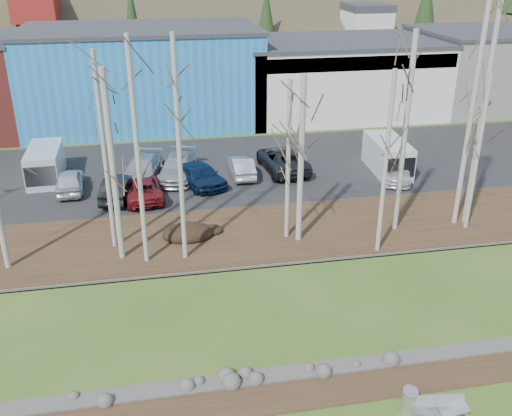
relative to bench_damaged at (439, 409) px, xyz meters
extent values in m
cube|color=#382616|center=(-2.92, 2.04, -0.40)|extent=(80.00, 1.80, 0.03)
cube|color=#382616|center=(-2.92, 14.44, -0.34)|extent=(80.00, 7.00, 0.15)
cube|color=black|center=(-2.92, 24.94, -0.35)|extent=(80.00, 14.00, 0.14)
cube|color=#2072B3|center=(-8.92, 38.94, 3.58)|extent=(20.00, 12.00, 8.00)
cube|color=#333338|center=(-8.92, 38.94, 7.73)|extent=(20.40, 12.24, 0.30)
cube|color=silver|center=(9.08, 38.94, 2.83)|extent=(18.00, 12.00, 6.50)
cube|color=#333338|center=(9.08, 38.94, 6.23)|extent=(18.36, 12.24, 0.30)
cube|color=navy|center=(9.08, 33.04, 5.18)|extent=(17.64, 0.20, 1.20)
cube|color=slate|center=(25.08, 38.94, 3.08)|extent=(14.00, 12.00, 7.00)
cube|color=#333338|center=(25.08, 38.94, 6.73)|extent=(14.28, 12.24, 0.30)
cube|color=silver|center=(-0.76, 0.03, -0.19)|extent=(0.15, 0.57, 0.46)
cube|color=silver|center=(0.78, -0.16, -0.19)|extent=(0.15, 0.57, 0.46)
cube|color=silver|center=(-0.02, 0.16, 0.20)|extent=(1.87, 0.43, 0.40)
cube|color=#989B9D|center=(-0.45, -0.01, 0.00)|extent=(0.96, 0.62, 0.34)
cube|color=#989B9D|center=(0.47, -0.13, 0.00)|extent=(0.96, 0.62, 0.34)
cylinder|color=silver|center=(-0.85, 0.45, 0.02)|extent=(0.60, 0.60, 0.87)
ellipsoid|color=black|center=(-7.11, 14.54, 0.00)|extent=(2.75, 1.94, 0.54)
cylinder|color=beige|center=(-10.95, 14.23, 4.76)|extent=(0.22, 0.22, 10.06)
cylinder|color=beige|center=(-10.55, 12.96, 4.47)|extent=(0.29, 0.29, 9.48)
cylinder|color=beige|center=(-7.43, 12.35, 5.20)|extent=(0.23, 0.23, 10.93)
cylinder|color=beige|center=(-1.33, 13.18, 4.12)|extent=(0.30, 0.30, 8.78)
cylinder|color=beige|center=(-1.87, 13.67, 3.97)|extent=(0.23, 0.23, 8.47)
cylinder|color=beige|center=(2.36, 11.24, 4.36)|extent=(0.22, 0.22, 9.25)
cylinder|color=beige|center=(4.25, 13.45, 5.07)|extent=(0.29, 0.29, 10.67)
cylinder|color=beige|center=(8.22, 12.85, 4.00)|extent=(0.24, 0.24, 8.53)
cylinder|color=beige|center=(8.52, 13.51, 6.08)|extent=(0.27, 0.27, 12.68)
cylinder|color=beige|center=(7.90, 13.51, 6.08)|extent=(0.27, 0.27, 12.68)
cylinder|color=beige|center=(-9.34, 12.35, 5.20)|extent=(0.23, 0.23, 10.93)
imported|color=silver|center=(-13.98, 22.45, 0.44)|extent=(1.91, 4.26, 1.42)
imported|color=black|center=(-10.91, 20.66, 0.45)|extent=(2.30, 4.60, 1.45)
imported|color=maroon|center=(-9.44, 20.44, 0.40)|extent=(2.71, 5.05, 1.35)
imported|color=#A5A8AD|center=(-7.03, 23.49, 0.50)|extent=(3.33, 5.70, 1.55)
imported|color=#0F2243|center=(-5.55, 21.86, 0.46)|extent=(3.35, 4.65, 1.47)
imported|color=#BABABC|center=(-2.75, 23.05, 0.40)|extent=(1.46, 4.10, 1.35)
imported|color=#252628|center=(0.23, 23.59, 0.52)|extent=(3.09, 5.94, 1.60)
imported|color=silver|center=(7.47, 20.55, 0.40)|extent=(3.65, 4.99, 1.34)
imported|color=#0F2243|center=(-6.03, 21.86, 0.46)|extent=(3.35, 4.65, 1.47)
imported|color=#A5A8AD|center=(-9.39, 23.49, 0.50)|extent=(3.33, 5.70, 1.55)
cube|color=white|center=(7.39, 22.16, 0.84)|extent=(2.50, 5.25, 2.23)
cube|color=black|center=(7.24, 20.14, 0.84)|extent=(2.09, 1.21, 1.38)
cube|color=silver|center=(-15.77, 24.99, 0.80)|extent=(2.14, 4.95, 2.15)
cube|color=black|center=(-15.73, 23.05, 0.80)|extent=(1.96, 1.06, 1.33)
camera|label=1|loc=(-8.66, -13.02, 13.80)|focal=40.00mm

